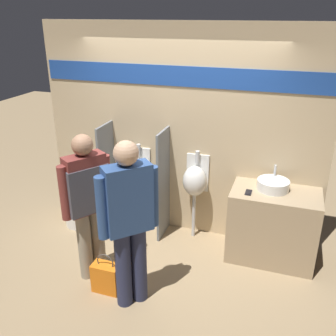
% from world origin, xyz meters
% --- Properties ---
extents(ground_plane, '(16.00, 16.00, 0.00)m').
position_xyz_m(ground_plane, '(0.00, 0.00, 0.00)').
color(ground_plane, '#997F5B').
extents(display_wall, '(3.67, 0.07, 2.70)m').
position_xyz_m(display_wall, '(0.00, 0.60, 1.36)').
color(display_wall, tan).
rests_on(display_wall, ground_plane).
extents(sink_counter, '(1.01, 0.60, 0.88)m').
position_xyz_m(sink_counter, '(1.28, 0.27, 0.44)').
color(sink_counter, tan).
rests_on(sink_counter, ground_plane).
extents(sink_basin, '(0.37, 0.37, 0.26)m').
position_xyz_m(sink_basin, '(1.23, 0.33, 0.94)').
color(sink_basin, white).
rests_on(sink_basin, sink_counter).
extents(cell_phone, '(0.07, 0.14, 0.01)m').
position_xyz_m(cell_phone, '(0.98, 0.15, 0.89)').
color(cell_phone, black).
rests_on(cell_phone, sink_counter).
extents(divider_near_counter, '(0.03, 0.43, 1.45)m').
position_xyz_m(divider_near_counter, '(-0.93, 0.35, 0.73)').
color(divider_near_counter, slate).
rests_on(divider_near_counter, ground_plane).
extents(divider_mid, '(0.03, 0.43, 1.45)m').
position_xyz_m(divider_mid, '(-0.13, 0.35, 0.73)').
color(divider_mid, slate).
rests_on(divider_mid, ground_plane).
extents(urinal_near_counter, '(0.31, 0.29, 1.18)m').
position_xyz_m(urinal_near_counter, '(-0.53, 0.43, 0.80)').
color(urinal_near_counter, silver).
rests_on(urinal_near_counter, ground_plane).
extents(urinal_far, '(0.31, 0.29, 1.18)m').
position_xyz_m(urinal_far, '(0.27, 0.43, 0.80)').
color(urinal_far, silver).
rests_on(urinal_far, ground_plane).
extents(toilet, '(0.40, 0.56, 0.90)m').
position_xyz_m(toilet, '(-1.33, 0.26, 0.31)').
color(toilet, white).
rests_on(toilet, ground_plane).
extents(person_in_vest, '(0.42, 0.51, 1.67)m').
position_xyz_m(person_in_vest, '(-0.61, -0.70, 0.97)').
color(person_in_vest, gray).
rests_on(person_in_vest, ground_plane).
extents(person_with_lanyard, '(0.46, 0.47, 1.76)m').
position_xyz_m(person_with_lanyard, '(-0.01, -0.96, 0.97)').
color(person_with_lanyard, '#282D4C').
rests_on(person_with_lanyard, ground_plane).
extents(shopping_bag, '(0.30, 0.16, 0.46)m').
position_xyz_m(shopping_bag, '(-0.33, -0.92, 0.17)').
color(shopping_bag, orange).
rests_on(shopping_bag, ground_plane).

